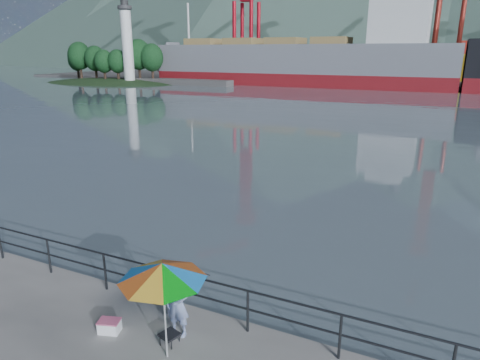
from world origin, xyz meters
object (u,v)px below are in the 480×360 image
cooler_bag (110,327)px  bulk_carrier (307,61)px  fisherman (178,303)px  beach_umbrella (162,272)px

cooler_bag → bulk_carrier: bulk_carrier is taller
fisherman → cooler_bag: size_ratio=3.41×
fisherman → beach_umbrella: bearing=-78.6°
fisherman → cooler_bag: bearing=-160.2°
cooler_bag → bulk_carrier: size_ratio=0.01×
fisherman → bulk_carrier: (-19.21, 71.20, 3.32)m
fisherman → bulk_carrier: 73.82m
beach_umbrella → bulk_carrier: bearing=105.1°
beach_umbrella → cooler_bag: (-1.59, 0.11, -1.78)m
fisherman → bulk_carrier: size_ratio=0.03×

